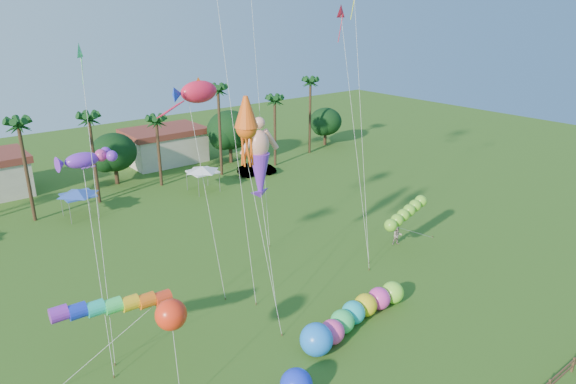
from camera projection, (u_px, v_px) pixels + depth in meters
ground at (395, 383)px, 29.86m from camera, size 160.00×160.00×0.00m
tree_line at (137, 148)px, 62.77m from camera, size 69.46×8.91×11.00m
buildings_row at (69, 165)px, 64.04m from camera, size 35.00×7.00×4.00m
tent_row at (80, 194)px, 52.05m from camera, size 31.00×4.00×0.60m
car_b at (257, 169)px, 66.40m from camera, size 5.14×2.87×1.60m
spectator_b at (397, 236)px, 46.94m from camera, size 1.07×1.00×1.77m
caterpillar_inflatable at (351, 317)px, 34.65m from camera, size 10.37×3.04×2.10m
rainbow_tube at (137, 307)px, 30.90m from camera, size 8.41×2.39×4.02m
green_worm at (391, 225)px, 43.55m from camera, size 9.63×1.94×3.79m
orange_ball_kite at (171, 315)px, 27.45m from camera, size 1.97×2.32×5.96m
merman_kite at (260, 164)px, 37.27m from camera, size 3.27×5.50×12.78m
fish_kite at (199, 92)px, 37.30m from camera, size 4.55×5.85×15.69m
squid_kite at (247, 129)px, 32.28m from camera, size 1.59×4.48×15.54m
lobster_kite at (82, 160)px, 30.21m from camera, size 3.84×6.02×12.76m
delta_kite_red at (341, 17)px, 40.77m from camera, size 1.39×5.22×20.83m
delta_kite_green at (81, 60)px, 29.29m from camera, size 2.19×4.80×18.72m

